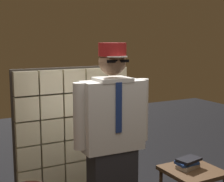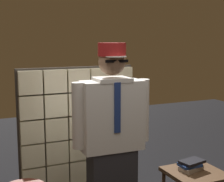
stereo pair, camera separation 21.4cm
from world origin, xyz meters
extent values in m
cube|color=beige|center=(-0.52, 1.33, 0.38)|extent=(0.24, 0.08, 0.24)
cube|color=beige|center=(-0.26, 1.33, 0.38)|extent=(0.24, 0.08, 0.24)
cube|color=beige|center=(0.00, 1.33, 0.38)|extent=(0.24, 0.08, 0.24)
cube|color=beige|center=(0.26, 1.33, 0.38)|extent=(0.24, 0.08, 0.24)
cube|color=beige|center=(0.52, 1.33, 0.38)|extent=(0.24, 0.08, 0.24)
cube|color=beige|center=(-0.52, 1.33, 0.64)|extent=(0.24, 0.08, 0.24)
cube|color=beige|center=(-0.26, 1.33, 0.64)|extent=(0.24, 0.08, 0.24)
cube|color=beige|center=(0.00, 1.33, 0.64)|extent=(0.24, 0.08, 0.24)
cube|color=beige|center=(0.26, 1.33, 0.64)|extent=(0.24, 0.08, 0.24)
cube|color=beige|center=(0.52, 1.33, 0.64)|extent=(0.24, 0.08, 0.24)
cube|color=beige|center=(-0.52, 1.33, 0.90)|extent=(0.24, 0.08, 0.24)
cube|color=beige|center=(-0.26, 1.33, 0.90)|extent=(0.24, 0.08, 0.24)
cube|color=beige|center=(0.00, 1.33, 0.90)|extent=(0.24, 0.08, 0.24)
cube|color=beige|center=(0.26, 1.33, 0.90)|extent=(0.24, 0.08, 0.24)
cube|color=beige|center=(0.52, 1.33, 0.90)|extent=(0.24, 0.08, 0.24)
cube|color=beige|center=(-0.52, 1.33, 1.16)|extent=(0.24, 0.08, 0.24)
cube|color=beige|center=(-0.26, 1.33, 1.16)|extent=(0.24, 0.08, 0.24)
cube|color=beige|center=(0.00, 1.33, 1.16)|extent=(0.24, 0.08, 0.24)
cube|color=beige|center=(0.26, 1.33, 1.16)|extent=(0.24, 0.08, 0.24)
cube|color=beige|center=(0.52, 1.33, 1.16)|extent=(0.24, 0.08, 0.24)
cube|color=beige|center=(-0.52, 1.33, 1.42)|extent=(0.24, 0.08, 0.24)
cube|color=beige|center=(-0.26, 1.33, 1.42)|extent=(0.24, 0.08, 0.24)
cube|color=beige|center=(0.00, 1.33, 1.42)|extent=(0.24, 0.08, 0.24)
cube|color=beige|center=(0.26, 1.33, 1.42)|extent=(0.24, 0.08, 0.24)
cube|color=beige|center=(0.52, 1.33, 1.42)|extent=(0.24, 0.08, 0.24)
cube|color=#38332D|center=(0.00, 1.39, 0.77)|extent=(1.32, 0.02, 1.58)
cube|color=silver|center=(0.04, 0.53, 1.19)|extent=(0.56, 0.26, 0.62)
cube|color=navy|center=(0.03, 0.41, 1.28)|extent=(0.06, 0.01, 0.44)
cube|color=silver|center=(0.04, 0.53, 1.51)|extent=(0.31, 0.26, 0.04)
sphere|color=#846047|center=(0.04, 0.53, 1.66)|extent=(0.24, 0.24, 0.24)
ellipsoid|color=black|center=(0.04, 0.48, 1.62)|extent=(0.16, 0.09, 0.11)
cube|color=black|center=(0.04, 0.42, 1.68)|extent=(0.20, 0.02, 0.02)
cylinder|color=white|center=(0.04, 0.44, 1.71)|extent=(0.18, 0.18, 0.01)
cylinder|color=maroon|center=(0.04, 0.53, 1.77)|extent=(0.24, 0.24, 0.11)
cylinder|color=silver|center=(0.35, 0.52, 1.21)|extent=(0.11, 0.11, 0.57)
cylinder|color=silver|center=(-0.27, 0.54, 1.21)|extent=(0.11, 0.11, 0.57)
cube|color=#513823|center=(0.88, 0.41, 0.55)|extent=(0.52, 0.52, 0.04)
cube|color=gray|center=(0.86, 0.45, 0.60)|extent=(0.26, 0.19, 0.04)
cube|color=navy|center=(0.85, 0.46, 0.63)|extent=(0.21, 0.15, 0.03)
cube|color=black|center=(0.88, 0.46, 0.66)|extent=(0.27, 0.20, 0.03)
camera|label=1|loc=(-1.35, -2.03, 1.86)|focal=54.11mm
camera|label=2|loc=(-1.15, -2.12, 1.86)|focal=54.11mm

